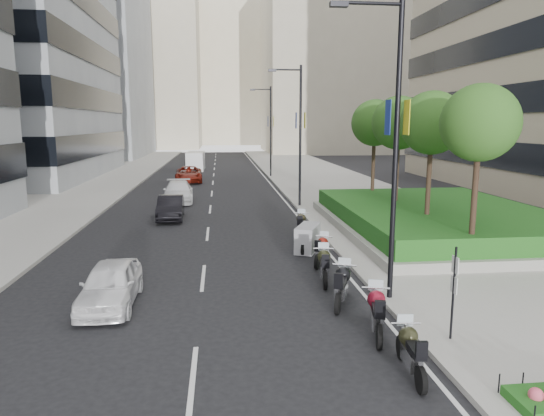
{
  "coord_description": "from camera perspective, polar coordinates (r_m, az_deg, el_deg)",
  "views": [
    {
      "loc": [
        -0.83,
        -12.77,
        5.44
      ],
      "look_at": [
        1.27,
        6.69,
        2.0
      ],
      "focal_mm": 32.0,
      "sensor_mm": 36.0,
      "label": 1
    }
  ],
  "objects": [
    {
      "name": "building_cream_left",
      "position": [
        114.65,
        -15.3,
        15.41
      ],
      "size": [
        26.0,
        24.0,
        34.0
      ],
      "primitive_type": "cube",
      "color": "#B7AD93",
      "rests_on": "ground"
    },
    {
      "name": "ground",
      "position": [
        13.91,
        -2.3,
        -13.07
      ],
      "size": [
        160.0,
        160.0,
        0.0
      ],
      "primitive_type": "plane",
      "color": "black",
      "rests_on": "ground"
    },
    {
      "name": "tree_2",
      "position": [
        26.47,
        14.7,
        9.61
      ],
      "size": [
        2.8,
        2.8,
        6.3
      ],
      "color": "#332319",
      "rests_on": "planter"
    },
    {
      "name": "tree_3",
      "position": [
        30.25,
        11.99,
        9.72
      ],
      "size": [
        2.8,
        2.8,
        6.3
      ],
      "color": "#332319",
      "rests_on": "planter"
    },
    {
      "name": "lamp_post_1",
      "position": [
        31.17,
        3.07,
        9.26
      ],
      "size": [
        2.34,
        0.45,
        9.0
      ],
      "color": "black",
      "rests_on": "ground"
    },
    {
      "name": "delivery_van",
      "position": [
        57.45,
        -8.98,
        5.4
      ],
      "size": [
        2.02,
        5.05,
        2.1
      ],
      "rotation": [
        0.0,
        0.0,
        -0.02
      ],
      "color": "silver",
      "rests_on": "ground"
    },
    {
      "name": "sidewalk_right",
      "position": [
        44.21,
        6.75,
        2.93
      ],
      "size": [
        10.0,
        100.0,
        0.15
      ],
      "primitive_type": "cube",
      "color": "#9E9B93",
      "rests_on": "ground"
    },
    {
      "name": "car_d",
      "position": [
        45.96,
        -9.76,
        3.94
      ],
      "size": [
        2.65,
        5.33,
        1.45
      ],
      "primitive_type": "imported",
      "rotation": [
        0.0,
        0.0,
        0.05
      ],
      "color": "maroon",
      "rests_on": "ground"
    },
    {
      "name": "building_cream_right",
      "position": [
        96.36,
        7.97,
        17.36
      ],
      "size": [
        28.0,
        24.0,
        36.0
      ],
      "primitive_type": "cube",
      "color": "#B7AD93",
      "rests_on": "ground"
    },
    {
      "name": "motorcycle_5",
      "position": [
        20.88,
        4.23,
        -3.57
      ],
      "size": [
        1.43,
        2.01,
        1.13
      ],
      "rotation": [
        0.0,
        0.0,
        1.17
      ],
      "color": "black",
      "rests_on": "ground"
    },
    {
      "name": "tree_0",
      "position": [
        19.19,
        23.25,
        9.13
      ],
      "size": [
        2.8,
        2.8,
        6.3
      ],
      "color": "#332319",
      "rests_on": "planter"
    },
    {
      "name": "sidewalk_left",
      "position": [
        44.53,
        -20.65,
        2.41
      ],
      "size": [
        8.0,
        100.0,
        0.15
      ],
      "primitive_type": "cube",
      "color": "#9E9B93",
      "rests_on": "ground"
    },
    {
      "name": "car_b",
      "position": [
        28.36,
        -11.83,
        0.06
      ],
      "size": [
        1.54,
        4.08,
        1.33
      ],
      "primitive_type": "imported",
      "rotation": [
        0.0,
        0.0,
        0.03
      ],
      "color": "black",
      "rests_on": "ground"
    },
    {
      "name": "lamp_post_0",
      "position": [
        14.65,
        13.85,
        8.22
      ],
      "size": [
        2.34,
        0.45,
        9.0
      ],
      "color": "black",
      "rests_on": "ground"
    },
    {
      "name": "parking_sign",
      "position": [
        12.79,
        20.59,
        -8.84
      ],
      "size": [
        0.06,
        0.32,
        2.5
      ],
      "color": "black",
      "rests_on": "ground"
    },
    {
      "name": "motorcycle_3",
      "position": [
        16.97,
        6.15,
        -6.75
      ],
      "size": [
        0.72,
        2.16,
        1.08
      ],
      "rotation": [
        0.0,
        0.0,
        1.41
      ],
      "color": "black",
      "rests_on": "ground"
    },
    {
      "name": "lane_edge",
      "position": [
        43.35,
        -0.11,
        2.77
      ],
      "size": [
        0.12,
        100.0,
        0.01
      ],
      "primitive_type": "cube",
      "color": "silver",
      "rests_on": "ground"
    },
    {
      "name": "motorcycle_4",
      "position": [
        19.07,
        5.83,
        -4.96
      ],
      "size": [
        0.99,
        1.91,
        1.02
      ],
      "rotation": [
        0.0,
        0.0,
        1.15
      ],
      "color": "black",
      "rests_on": "ground"
    },
    {
      "name": "motorcycle_2",
      "position": [
        15.02,
        8.22,
        -8.98
      ],
      "size": [
        1.03,
        2.1,
        1.11
      ],
      "rotation": [
        0.0,
        0.0,
        1.19
      ],
      "color": "black",
      "rests_on": "ground"
    },
    {
      "name": "motorcycle_1",
      "position": [
        13.14,
        12.22,
        -11.93
      ],
      "size": [
        0.81,
        2.19,
        1.11
      ],
      "rotation": [
        0.0,
        0.0,
        1.34
      ],
      "color": "black",
      "rests_on": "ground"
    },
    {
      "name": "building_cream_centre",
      "position": [
        133.49,
        -5.1,
        15.76
      ],
      "size": [
        30.0,
        24.0,
        38.0
      ],
      "primitive_type": "cube",
      "color": "#B7AD93",
      "rests_on": "ground"
    },
    {
      "name": "building_grey_far",
      "position": [
        86.48,
        -22.52,
        15.58
      ],
      "size": [
        22.0,
        26.0,
        30.0
      ],
      "primitive_type": "cube",
      "color": "gray",
      "rests_on": "ground"
    },
    {
      "name": "lane_centre",
      "position": [
        43.12,
        -7.0,
        2.65
      ],
      "size": [
        0.12,
        100.0,
        0.01
      ],
      "primitive_type": "cube",
      "color": "silver",
      "rests_on": "ground"
    },
    {
      "name": "motorcycle_6",
      "position": [
        23.49,
        3.41,
        -1.99
      ],
      "size": [
        0.78,
        2.15,
        1.09
      ],
      "rotation": [
        0.0,
        0.0,
        1.35
      ],
      "color": "black",
      "rests_on": "ground"
    },
    {
      "name": "planter",
      "position": [
        25.72,
        18.9,
        -1.99
      ],
      "size": [
        10.0,
        14.0,
        0.4
      ],
      "primitive_type": "cube",
      "color": "gray",
      "rests_on": "sidewalk_right"
    },
    {
      "name": "motorcycle_0",
      "position": [
        11.41,
        15.99,
        -15.88
      ],
      "size": [
        0.68,
        2.02,
        1.01
      ],
      "rotation": [
        0.0,
        0.0,
        1.48
      ],
      "color": "black",
      "rests_on": "ground"
    },
    {
      "name": "tree_1",
      "position": [
        22.77,
        18.29,
        9.43
      ],
      "size": [
        2.8,
        2.8,
        6.3
      ],
      "color": "#332319",
      "rests_on": "planter"
    },
    {
      "name": "car_a",
      "position": [
        15.53,
        -18.47,
        -8.5
      ],
      "size": [
        1.59,
        3.87,
        1.31
      ],
      "primitive_type": "imported",
      "rotation": [
        0.0,
        0.0,
        0.01
      ],
      "color": "white",
      "rests_on": "ground"
    },
    {
      "name": "car_c",
      "position": [
        34.38,
        -10.98,
        1.88
      ],
      "size": [
        2.28,
        5.03,
        1.43
      ],
      "primitive_type": "imported",
      "rotation": [
        0.0,
        0.0,
        0.06
      ],
      "color": "silver",
      "rests_on": "ground"
    },
    {
      "name": "hedge",
      "position": [
        25.61,
        18.98,
        -0.68
      ],
      "size": [
        9.4,
        13.4,
        0.8
      ],
      "primitive_type": "cube",
      "color": "#174E16",
      "rests_on": "planter"
    },
    {
      "name": "lamp_post_2",
      "position": [
        49.03,
        -0.33,
        9.53
      ],
      "size": [
        2.34,
        0.45,
        9.0
      ],
      "color": "black",
      "rests_on": "ground"
    }
  ]
}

